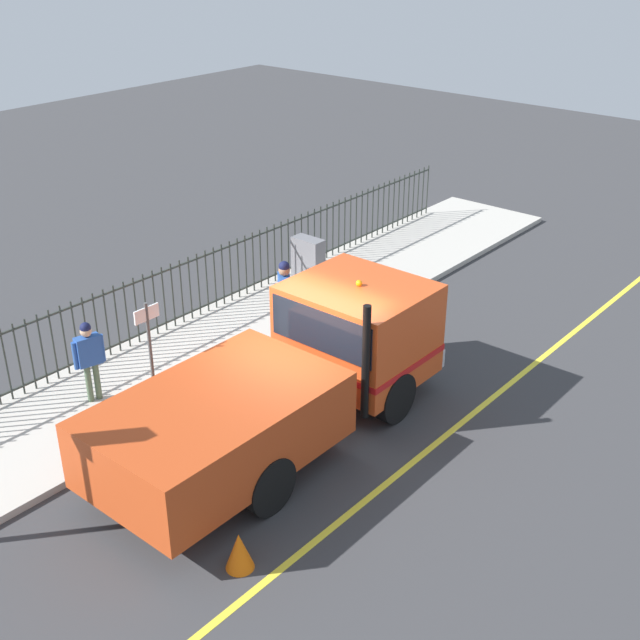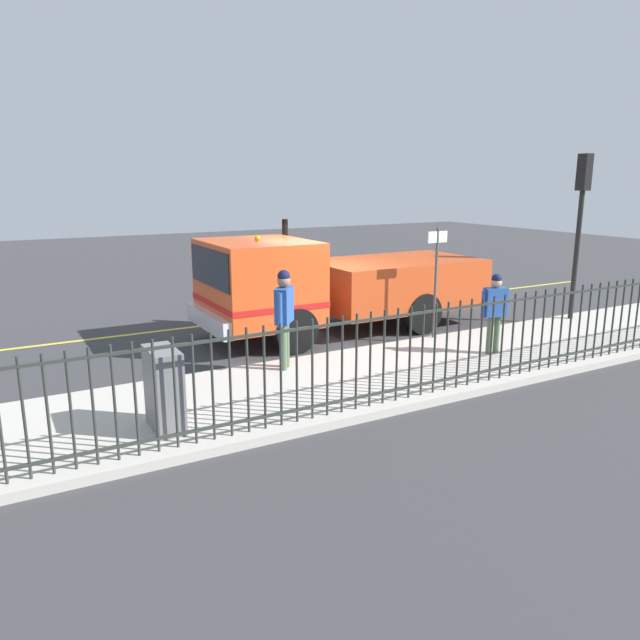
# 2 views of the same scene
# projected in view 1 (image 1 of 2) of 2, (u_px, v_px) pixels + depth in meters

# --- Properties ---
(ground_plane) EXTENTS (55.81, 55.81, 0.00)m
(ground_plane) POSITION_uv_depth(u_px,v_px,m) (296.00, 417.00, 14.95)
(ground_plane) COLOR #38383A
(ground_plane) RESTS_ON ground
(sidewalk_slab) EXTENTS (3.12, 25.37, 0.13)m
(sidewalk_slab) POSITION_uv_depth(u_px,v_px,m) (186.00, 362.00, 16.66)
(sidewalk_slab) COLOR #B7B2A8
(sidewalk_slab) RESTS_ON ground
(lane_marking) EXTENTS (0.12, 22.83, 0.01)m
(lane_marking) POSITION_uv_depth(u_px,v_px,m) (405.00, 469.00, 13.56)
(lane_marking) COLOR yellow
(lane_marking) RESTS_ON ground
(work_truck) EXTENTS (2.50, 6.89, 2.60)m
(work_truck) POSITION_uv_depth(u_px,v_px,m) (301.00, 368.00, 14.09)
(work_truck) COLOR #D84C1E
(work_truck) RESTS_ON ground
(worker_standing) EXTENTS (0.54, 0.51, 1.82)m
(worker_standing) POSITION_uv_depth(u_px,v_px,m) (285.00, 293.00, 16.86)
(worker_standing) COLOR #264C99
(worker_standing) RESTS_ON sidewalk_slab
(pedestrian_distant) EXTENTS (0.30, 0.59, 1.60)m
(pedestrian_distant) POSITION_uv_depth(u_px,v_px,m) (89.00, 353.00, 14.82)
(pedestrian_distant) COLOR #264C99
(pedestrian_distant) RESTS_ON sidewalk_slab
(iron_fence) EXTENTS (0.04, 21.60, 1.48)m
(iron_fence) POSITION_uv_depth(u_px,v_px,m) (141.00, 308.00, 17.06)
(iron_fence) COLOR #2D332D
(iron_fence) RESTS_ON sidewalk_slab
(utility_cabinet) EXTENTS (0.79, 0.38, 1.15)m
(utility_cabinet) POSITION_uv_depth(u_px,v_px,m) (308.00, 261.00, 19.86)
(utility_cabinet) COLOR slate
(utility_cabinet) RESTS_ON sidewalk_slab
(traffic_cone) EXTENTS (0.41, 0.41, 0.59)m
(traffic_cone) POSITION_uv_depth(u_px,v_px,m) (239.00, 551.00, 11.39)
(traffic_cone) COLOR orange
(traffic_cone) RESTS_ON ground
(street_sign) EXTENTS (0.06, 0.50, 2.39)m
(street_sign) POSITION_uv_depth(u_px,v_px,m) (150.00, 351.00, 13.84)
(street_sign) COLOR #4C4C4C
(street_sign) RESTS_ON sidewalk_slab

